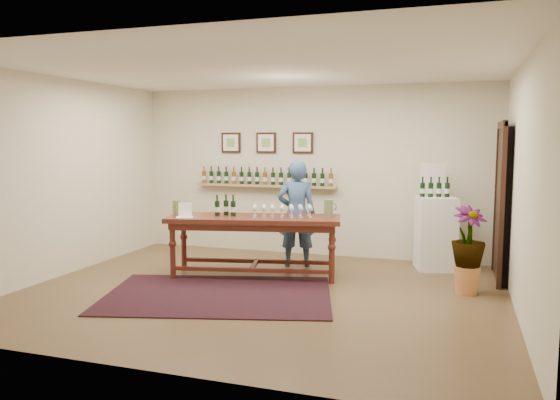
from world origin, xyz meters
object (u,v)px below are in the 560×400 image
(display_pedestal, at_px, (436,233))
(person, at_px, (296,214))
(tasting_table, at_px, (254,225))
(potted_plant, at_px, (468,250))

(display_pedestal, distance_m, person, 2.10)
(tasting_table, height_order, potted_plant, potted_plant)
(tasting_table, distance_m, person, 0.88)
(person, bearing_deg, display_pedestal, 175.32)
(display_pedestal, xyz_separation_m, potted_plant, (0.44, -1.23, 0.01))
(tasting_table, distance_m, potted_plant, 2.87)
(tasting_table, xyz_separation_m, potted_plant, (2.86, 0.01, -0.17))
(tasting_table, distance_m, display_pedestal, 2.73)
(display_pedestal, bearing_deg, potted_plant, -70.38)
(potted_plant, bearing_deg, display_pedestal, 109.62)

